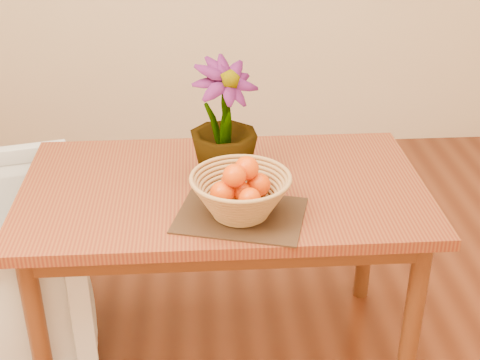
{
  "coord_description": "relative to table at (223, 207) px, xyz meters",
  "views": [
    {
      "loc": [
        -0.08,
        -1.74,
        1.85
      ],
      "look_at": [
        0.04,
        0.09,
        0.88
      ],
      "focal_mm": 50.0,
      "sensor_mm": 36.0,
      "label": 1
    }
  ],
  "objects": [
    {
      "name": "orange_pile",
      "position": [
        0.05,
        -0.21,
        0.2
      ],
      "size": [
        0.19,
        0.19,
        0.14
      ],
      "rotation": [
        0.0,
        0.0,
        -0.22
      ],
      "color": "red",
      "rests_on": "wicker_basket"
    },
    {
      "name": "placemat",
      "position": [
        0.05,
        -0.21,
        0.09
      ],
      "size": [
        0.46,
        0.39,
        0.01
      ],
      "primitive_type": "cube",
      "rotation": [
        0.0,
        0.0,
        -0.27
      ],
      "color": "#382214",
      "rests_on": "table"
    },
    {
      "name": "wicker_basket",
      "position": [
        0.05,
        -0.21,
        0.16
      ],
      "size": [
        0.32,
        0.32,
        0.13
      ],
      "color": "#B2884A",
      "rests_on": "placemat"
    },
    {
      "name": "table",
      "position": [
        0.0,
        0.0,
        0.0
      ],
      "size": [
        1.4,
        0.8,
        0.75
      ],
      "color": "brown",
      "rests_on": "floor"
    },
    {
      "name": "potted_plant",
      "position": [
        0.01,
        0.06,
        0.3
      ],
      "size": [
        0.33,
        0.33,
        0.42
      ],
      "primitive_type": "imported",
      "rotation": [
        0.0,
        0.0,
        0.61
      ],
      "color": "#1A4A15",
      "rests_on": "table"
    }
  ]
}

